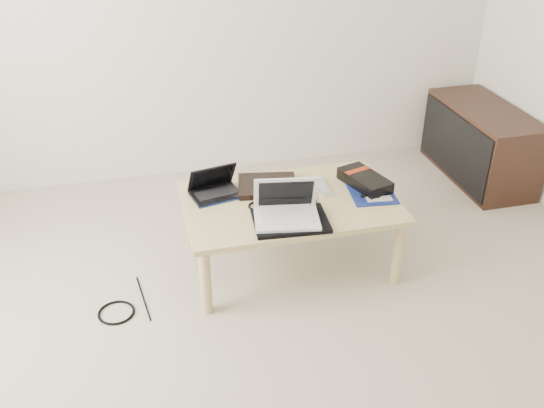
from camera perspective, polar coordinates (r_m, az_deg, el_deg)
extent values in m
plane|color=#B9A996|center=(2.77, 1.06, -15.19)|extent=(4.00, 4.00, 0.00)
cube|color=tan|center=(3.16, 1.69, 0.13)|extent=(1.10, 0.70, 0.03)
cylinder|color=tan|center=(2.95, -6.27, -7.28)|extent=(0.06, 0.06, 0.37)
cylinder|color=tan|center=(3.19, 11.79, -4.52)|extent=(0.06, 0.06, 0.37)
cylinder|color=tan|center=(3.44, -7.75, -1.32)|extent=(0.06, 0.06, 0.37)
cylinder|color=tan|center=(3.66, 7.96, 0.66)|extent=(0.06, 0.06, 0.37)
cube|color=#392217|center=(4.39, 19.06, 5.46)|extent=(0.40, 0.90, 0.50)
cube|color=black|center=(4.29, 16.78, 5.26)|extent=(0.02, 0.86, 0.44)
cube|color=black|center=(3.26, -0.44, 1.73)|extent=(0.35, 0.31, 0.03)
cube|color=black|center=(3.21, -5.32, 0.92)|extent=(0.28, 0.22, 0.02)
cube|color=black|center=(3.20, -5.31, 1.04)|extent=(0.22, 0.14, 0.00)
cube|color=black|center=(3.15, -4.89, 0.53)|extent=(0.06, 0.04, 0.00)
cube|color=black|center=(3.21, -5.69, 2.56)|extent=(0.27, 0.14, 0.15)
cube|color=black|center=(3.20, -5.66, 2.47)|extent=(0.22, 0.11, 0.12)
cube|color=#0D1D4C|center=(3.14, -4.73, 0.15)|extent=(0.25, 0.07, 0.01)
cube|color=black|center=(3.20, 1.86, 0.89)|extent=(0.28, 0.24, 0.01)
cube|color=white|center=(3.19, 1.86, 0.99)|extent=(0.23, 0.19, 0.00)
cube|color=silver|center=(3.27, 4.76, 1.59)|extent=(0.06, 0.22, 0.02)
cube|color=#A3A3A9|center=(3.27, 4.76, 1.74)|extent=(0.05, 0.18, 0.00)
cube|color=black|center=(2.96, 1.75, -1.59)|extent=(0.38, 0.29, 0.02)
cube|color=silver|center=(2.94, 1.41, -1.42)|extent=(0.34, 0.27, 0.02)
cube|color=silver|center=(2.94, 1.42, -1.31)|extent=(0.27, 0.16, 0.00)
cube|color=silver|center=(2.87, 1.57, -2.14)|extent=(0.07, 0.04, 0.00)
cube|color=silver|center=(2.95, 1.30, 1.06)|extent=(0.32, 0.13, 0.20)
cube|color=black|center=(2.95, 1.31, 0.97)|extent=(0.27, 0.11, 0.16)
cube|color=#0D1754|center=(3.27, 9.31, 1.11)|extent=(0.26, 0.31, 0.01)
cube|color=silver|center=(3.29, 8.65, 1.51)|extent=(0.05, 0.05, 0.01)
cube|color=#C29016|center=(3.36, 10.01, 2.00)|extent=(0.10, 0.02, 0.01)
cube|color=#C29016|center=(3.34, 10.10, 1.86)|extent=(0.10, 0.02, 0.01)
cube|color=silver|center=(3.22, 9.97, 0.65)|extent=(0.13, 0.02, 0.01)
cube|color=silver|center=(3.20, 10.07, 0.48)|extent=(0.13, 0.02, 0.01)
cube|color=silver|center=(3.18, 10.16, 0.31)|extent=(0.13, 0.02, 0.01)
cube|color=black|center=(3.21, 8.56, 0.72)|extent=(0.03, 0.03, 0.01)
cube|color=black|center=(3.32, 8.73, 2.20)|extent=(0.23, 0.34, 0.07)
cube|color=#98260D|center=(3.34, 8.08, 3.17)|extent=(0.16, 0.08, 0.00)
torus|color=black|center=(3.09, -1.40, -0.19)|extent=(0.11, 0.11, 0.01)
torus|color=black|center=(3.13, -14.45, -9.87)|extent=(0.23, 0.23, 0.01)
cylinder|color=black|center=(3.19, -12.02, -8.66)|extent=(0.06, 0.37, 0.01)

